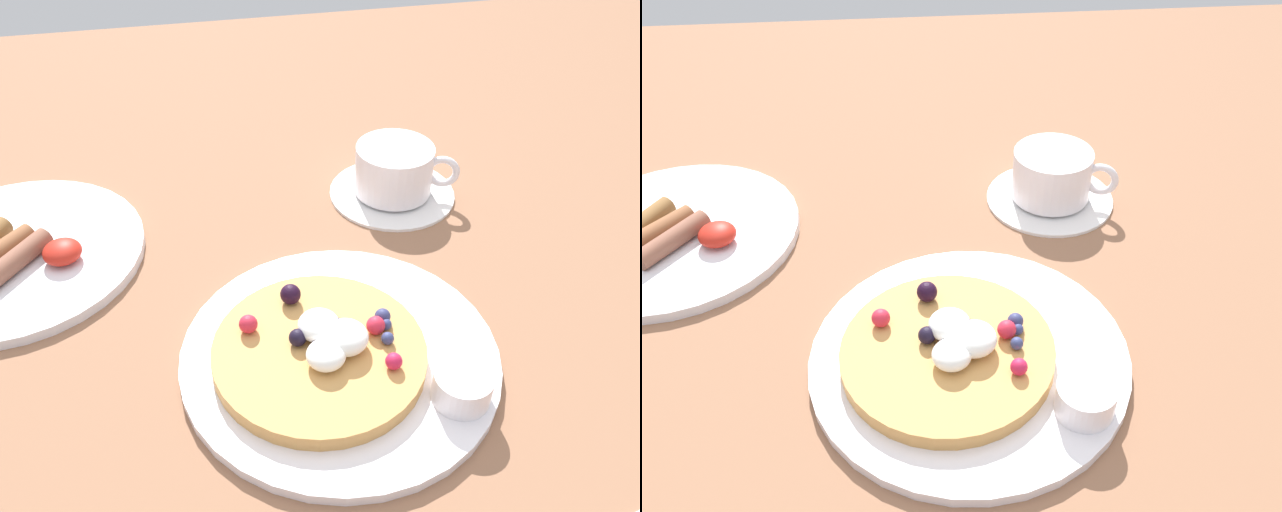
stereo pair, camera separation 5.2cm
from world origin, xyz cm
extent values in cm
cube|color=#895D43|center=(0.00, 0.00, -1.50)|extent=(191.66, 152.38, 3.00)
cylinder|color=white|center=(5.23, -6.72, 0.52)|extent=(27.27, 27.27, 1.04)
cylinder|color=tan|center=(3.32, -7.24, 1.79)|extent=(17.98, 17.98, 1.50)
sphere|color=navy|center=(9.00, -7.92, 3.08)|extent=(1.09, 1.09, 1.09)
sphere|color=red|center=(-2.14, -4.15, 3.34)|extent=(1.61, 1.61, 1.61)
sphere|color=navy|center=(9.26, -5.48, 3.23)|extent=(1.38, 1.38, 1.38)
sphere|color=red|center=(4.26, -7.31, 3.37)|extent=(1.66, 1.66, 1.66)
sphere|color=black|center=(1.96, -1.39, 3.46)|extent=(1.85, 1.85, 1.85)
sphere|color=black|center=(1.67, -6.49, 3.29)|extent=(1.51, 1.51, 1.51)
sphere|color=red|center=(8.35, -6.51, 3.34)|extent=(1.61, 1.61, 1.61)
sphere|color=navy|center=(3.13, -7.71, 3.15)|extent=(1.21, 1.21, 1.21)
sphere|color=#C1223E|center=(4.37, -6.04, 3.25)|extent=(1.42, 1.42, 1.42)
sphere|color=#C41D44|center=(8.73, -10.54, 3.24)|extent=(1.40, 1.40, 1.40)
sphere|color=navy|center=(9.32, -6.29, 3.04)|extent=(1.01, 1.01, 1.01)
sphere|color=black|center=(5.23, -6.07, 3.33)|extent=(1.59, 1.59, 1.59)
ellipsoid|color=white|center=(3.62, -5.76, 3.61)|extent=(3.58, 3.58, 2.15)
ellipsoid|color=white|center=(3.51, -9.02, 3.51)|extent=(3.24, 3.24, 1.94)
ellipsoid|color=white|center=(5.46, -7.62, 3.68)|extent=(3.81, 3.81, 2.29)
cylinder|color=white|center=(13.50, -13.44, 2.40)|extent=(4.74, 4.74, 2.72)
cylinder|color=#611D04|center=(13.50, -13.44, 2.95)|extent=(3.89, 3.89, 0.33)
cylinder|color=white|center=(-24.03, 13.26, 0.54)|extent=(25.85, 25.85, 1.08)
cylinder|color=brown|center=(-23.18, 10.29, 2.11)|extent=(6.55, 7.88, 2.05)
ellipsoid|color=red|center=(-18.83, 10.67, 2.13)|extent=(3.79, 3.79, 2.08)
cylinder|color=white|center=(16.86, 16.49, 0.36)|extent=(14.34, 14.34, 0.72)
cylinder|color=white|center=(16.86, 16.49, 3.47)|extent=(8.76, 8.76, 5.49)
torus|color=white|center=(21.85, 14.46, 3.74)|extent=(3.89, 2.20, 3.87)
cylinder|color=olive|center=(16.86, 16.49, 5.23)|extent=(7.44, 7.44, 0.44)
camera|label=1|loc=(-4.17, -43.35, 43.18)|focal=36.82mm
camera|label=2|loc=(0.97, -44.13, 43.18)|focal=36.82mm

